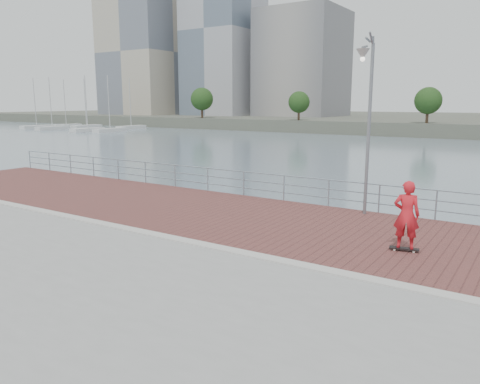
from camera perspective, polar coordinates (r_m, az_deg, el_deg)
The scene contains 9 objects.
water at distance 14.74m, azimuth -4.41°, elevation -13.97°, with size 400.00×400.00×0.00m, color slate.
seawall at distance 11.20m, azimuth -21.12°, elevation -17.49°, with size 40.00×24.00×2.00m, color gray.
brick_lane at distance 16.88m, azimuth 2.99°, elevation -3.44°, with size 40.00×6.80×0.02m, color brown.
curb at distance 14.00m, azimuth -4.53°, elevation -6.41°, with size 40.00×0.40×0.06m, color #B7B5AD.
guardrail at distance 19.68m, azimuth 8.03°, elevation 0.57°, with size 39.06×0.06×1.13m.
street_lamp at distance 17.47m, azimuth 15.16°, elevation 11.44°, with size 0.46×1.33×6.28m.
skateboard at distance 14.19m, azimuth 19.38°, elevation -6.52°, with size 0.84×0.37×0.09m.
skateboarder at distance 13.93m, azimuth 19.64°, elevation -2.64°, with size 0.71×0.47×1.95m, color red.
marina at distance 113.94m, azimuth -18.82°, elevation 7.51°, with size 26.45×19.93×11.56m.
Camera 1 is at (8.25, -10.52, 4.20)m, focal length 35.00 mm.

